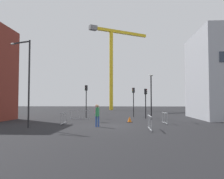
# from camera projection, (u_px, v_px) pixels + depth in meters

# --- Properties ---
(ground) EXTENTS (160.00, 160.00, 0.00)m
(ground) POSITION_uv_depth(u_px,v_px,m) (106.00, 126.00, 20.24)
(ground) COLOR black
(construction_crane) EXTENTS (14.38, 9.41, 20.44)m
(construction_crane) POSITION_uv_depth(u_px,v_px,m) (112.00, 55.00, 58.84)
(construction_crane) COLOR yellow
(construction_crane) RESTS_ON ground
(streetlamp_tall) EXTENTS (2.06, 0.86, 7.23)m
(streetlamp_tall) POSITION_uv_depth(u_px,v_px,m) (27.00, 75.00, 19.48)
(streetlamp_tall) COLOR #232326
(streetlamp_tall) RESTS_ON ground
(streetlamp_short) EXTENTS (0.44, 1.67, 5.11)m
(streetlamp_short) POSITION_uv_depth(u_px,v_px,m) (151.00, 93.00, 26.80)
(streetlamp_short) COLOR black
(streetlamp_short) RESTS_ON ground
(traffic_light_island) EXTENTS (0.39, 0.30, 4.24)m
(traffic_light_island) POSITION_uv_depth(u_px,v_px,m) (86.00, 96.00, 30.63)
(traffic_light_island) COLOR #232326
(traffic_light_island) RESTS_ON ground
(traffic_light_far) EXTENTS (0.39, 0.30, 3.72)m
(traffic_light_far) POSITION_uv_depth(u_px,v_px,m) (146.00, 98.00, 29.34)
(traffic_light_far) COLOR black
(traffic_light_far) RESTS_ON ground
(traffic_light_corner) EXTENTS (0.37, 0.36, 4.02)m
(traffic_light_corner) POSITION_uv_depth(u_px,v_px,m) (133.00, 97.00, 32.47)
(traffic_light_corner) COLOR #232326
(traffic_light_corner) RESTS_ON ground
(pedestrian_walking) EXTENTS (0.34, 0.34, 1.82)m
(pedestrian_walking) POSITION_uv_depth(u_px,v_px,m) (96.00, 112.00, 24.42)
(pedestrian_walking) COLOR #2D844C
(pedestrian_walking) RESTS_ON ground
(pedestrian_waiting) EXTENTS (0.34, 0.34, 1.86)m
(pedestrian_waiting) POSITION_uv_depth(u_px,v_px,m) (97.00, 114.00, 19.74)
(pedestrian_waiting) COLOR #33519E
(pedestrian_waiting) RESTS_ON ground
(safety_barrier_rear) EXTENTS (0.09, 2.47, 1.08)m
(safety_barrier_rear) POSITION_uv_depth(u_px,v_px,m) (150.00, 123.00, 17.49)
(safety_barrier_rear) COLOR #B2B5BA
(safety_barrier_rear) RESTS_ON ground
(safety_barrier_front) EXTENTS (2.43, 0.35, 1.08)m
(safety_barrier_front) POSITION_uv_depth(u_px,v_px,m) (80.00, 115.00, 28.10)
(safety_barrier_front) COLOR #9EA0A5
(safety_barrier_front) RESTS_ON ground
(safety_barrier_right_run) EXTENTS (0.25, 1.97, 1.08)m
(safety_barrier_right_run) POSITION_uv_depth(u_px,v_px,m) (165.00, 118.00, 22.46)
(safety_barrier_right_run) COLOR #9EA0A5
(safety_barrier_right_run) RESTS_ON ground
(safety_barrier_left_run) EXTENTS (0.18, 2.42, 1.08)m
(safety_barrier_left_run) POSITION_uv_depth(u_px,v_px,m) (64.00, 118.00, 22.15)
(safety_barrier_left_run) COLOR gray
(safety_barrier_left_run) RESTS_ON ground
(traffic_cone_orange) EXTENTS (0.59, 0.59, 0.60)m
(traffic_cone_orange) POSITION_uv_depth(u_px,v_px,m) (130.00, 120.00, 24.01)
(traffic_cone_orange) COLOR black
(traffic_cone_orange) RESTS_ON ground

